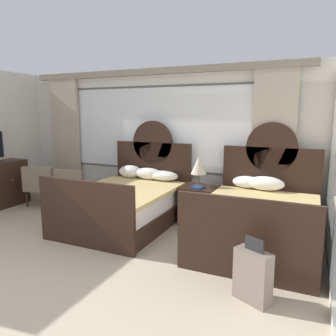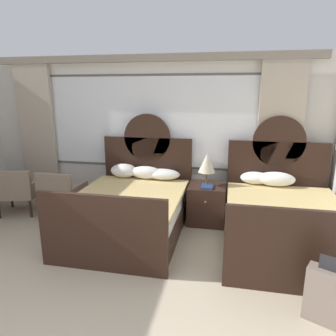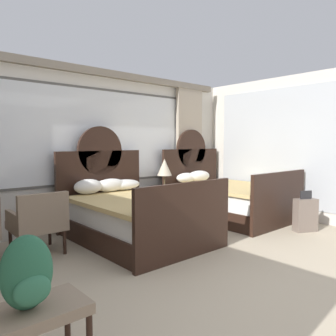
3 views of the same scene
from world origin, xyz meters
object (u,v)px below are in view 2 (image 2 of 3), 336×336
(bed_near_window, at_px, (131,208))
(book_on_nightstand, at_px, (207,186))
(bed_near_mirror, at_px, (283,220))
(armchair_by_window_centre, at_px, (17,189))
(suitcase_on_floor, at_px, (327,296))
(table_lamp_on_nightstand, at_px, (207,163))
(nightstand_between_beds, at_px, (207,203))
(armchair_by_window_left, at_px, (61,192))

(bed_near_window, relative_size, book_on_nightstand, 8.16)
(bed_near_mirror, bearing_deg, armchair_by_window_centre, 176.43)
(book_on_nightstand, distance_m, suitcase_on_floor, 2.33)
(bed_near_window, bearing_deg, bed_near_mirror, -0.31)
(table_lamp_on_nightstand, xyz_separation_m, armchair_by_window_centre, (-3.22, -0.30, -0.54))
(suitcase_on_floor, bearing_deg, nightstand_between_beds, 121.57)
(book_on_nightstand, bearing_deg, armchair_by_window_centre, -176.52)
(armchair_by_window_centre, bearing_deg, armchair_by_window_left, -0.20)
(nightstand_between_beds, xyz_separation_m, armchair_by_window_left, (-2.40, -0.32, 0.14))
(nightstand_between_beds, xyz_separation_m, suitcase_on_floor, (1.26, -2.04, -0.04))
(nightstand_between_beds, relative_size, armchair_by_window_centre, 0.77)
(book_on_nightstand, bearing_deg, table_lamp_on_nightstand, 102.56)
(bed_near_mirror, relative_size, armchair_by_window_left, 2.59)
(book_on_nightstand, relative_size, suitcase_on_floor, 0.39)
(book_on_nightstand, distance_m, armchair_by_window_left, 2.42)
(book_on_nightstand, relative_size, armchair_by_window_centre, 0.32)
(nightstand_between_beds, relative_size, book_on_nightstand, 2.41)
(bed_near_window, relative_size, suitcase_on_floor, 3.18)
(armchair_by_window_centre, relative_size, suitcase_on_floor, 1.23)
(suitcase_on_floor, bearing_deg, book_on_nightstand, 122.97)
(nightstand_between_beds, height_order, suitcase_on_floor, suitcase_on_floor)
(bed_near_mirror, bearing_deg, suitcase_on_floor, -83.37)
(book_on_nightstand, height_order, armchair_by_window_left, armchair_by_window_left)
(nightstand_between_beds, bearing_deg, armchair_by_window_left, -172.47)
(table_lamp_on_nightstand, relative_size, armchair_by_window_left, 0.63)
(suitcase_on_floor, bearing_deg, bed_near_mirror, 96.63)
(bed_near_window, bearing_deg, suitcase_on_floor, -32.10)
(table_lamp_on_nightstand, relative_size, book_on_nightstand, 2.00)
(nightstand_between_beds, distance_m, suitcase_on_floor, 2.40)
(bed_near_window, height_order, table_lamp_on_nightstand, bed_near_window)
(table_lamp_on_nightstand, bearing_deg, bed_near_window, -152.74)
(bed_near_mirror, distance_m, table_lamp_on_nightstand, 1.39)
(table_lamp_on_nightstand, xyz_separation_m, suitcase_on_floor, (1.27, -2.03, -0.72))
(nightstand_between_beds, bearing_deg, suitcase_on_floor, -58.43)
(book_on_nightstand, bearing_deg, armchair_by_window_left, -175.25)
(book_on_nightstand, bearing_deg, bed_near_mirror, -23.35)
(book_on_nightstand, height_order, suitcase_on_floor, suitcase_on_floor)
(suitcase_on_floor, bearing_deg, bed_near_window, 147.90)
(bed_near_mirror, height_order, table_lamp_on_nightstand, bed_near_mirror)
(bed_near_window, bearing_deg, armchair_by_window_centre, 173.15)
(armchair_by_window_centre, xyz_separation_m, suitcase_on_floor, (4.49, -1.73, -0.18))
(nightstand_between_beds, bearing_deg, table_lamp_on_nightstand, -132.67)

